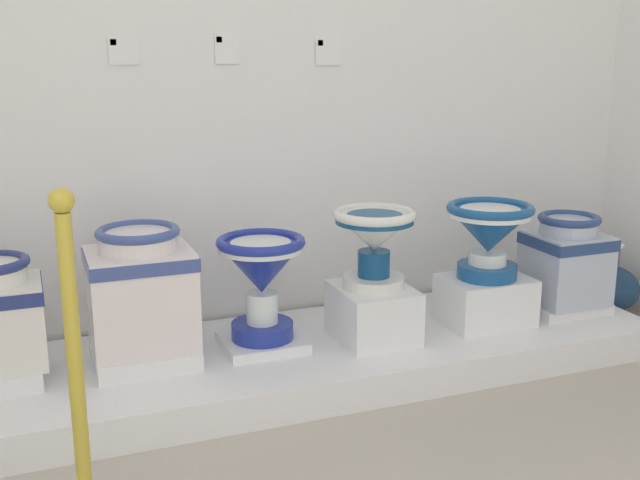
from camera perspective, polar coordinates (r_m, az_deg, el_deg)
display_platform at (r=3.28m, az=0.01°, el=-8.58°), size 2.94×0.82×0.14m
plinth_block_pale_glazed at (r=3.09m, az=-22.52°, el=-9.13°), size 0.28×0.29×0.07m
plinth_block_rightmost at (r=3.11m, az=-12.84°, el=-8.22°), size 0.39×0.36×0.07m
antique_toilet_rightmost at (r=3.02m, az=-13.12°, el=-3.33°), size 0.40×0.33×0.47m
plinth_block_broad_patterned at (r=3.19m, az=-4.27°, el=-7.59°), size 0.33×0.29×0.04m
antique_toilet_broad_patterned at (r=3.09m, az=-4.37°, el=-2.31°), size 0.36×0.36×0.43m
plinth_block_slender_white at (r=3.25m, az=3.94°, el=-5.40°), size 0.30×0.35×0.23m
antique_toilet_slender_white at (r=3.16m, az=4.04°, el=0.34°), size 0.34×0.34×0.33m
plinth_block_tall_cobalt at (r=3.51m, az=12.14°, el=-4.38°), size 0.38×0.29×0.21m
antique_toilet_tall_cobalt at (r=3.42m, az=12.41°, el=0.69°), size 0.38×0.38×0.33m
plinth_block_leftmost at (r=3.79m, az=17.51°, el=-4.65°), size 0.37×0.28×0.05m
antique_toilet_leftmost at (r=3.72m, az=17.78°, el=-1.23°), size 0.33×0.32×0.41m
info_placard_second at (r=3.28m, az=-14.38°, el=13.44°), size 0.12×0.01×0.11m
info_placard_third at (r=3.36m, az=-6.91°, el=13.90°), size 0.11×0.01×0.13m
info_placard_fourth at (r=3.50m, az=0.60°, el=13.82°), size 0.12×0.01×0.12m
decorative_vase_companion at (r=4.16m, az=20.50°, el=-3.30°), size 0.32×0.32×0.39m
stanchion_post_near_left at (r=2.19m, az=-17.19°, el=-14.83°), size 0.26×0.26×1.00m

